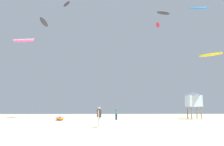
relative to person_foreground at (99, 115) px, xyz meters
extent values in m
plane|color=beige|center=(1.89, -6.14, -1.00)|extent=(120.00, 120.00, 0.00)
cylinder|color=silver|center=(0.03, 0.09, -0.58)|extent=(0.16, 0.16, 0.85)
cylinder|color=silver|center=(-0.03, -0.09, -0.58)|extent=(0.16, 0.16, 0.85)
cylinder|color=#2D2D33|center=(0.00, 0.00, 0.16)|extent=(0.39, 0.39, 0.63)
cylinder|color=tan|center=(0.07, 0.22, 0.14)|extent=(0.11, 0.11, 0.58)
cylinder|color=tan|center=(-0.07, -0.22, 0.14)|extent=(0.11, 0.11, 0.58)
sphere|color=tan|center=(0.00, 0.00, 0.60)|extent=(0.23, 0.23, 0.23)
cylinder|color=navy|center=(2.51, 13.81, -0.59)|extent=(0.15, 0.15, 0.82)
cylinder|color=navy|center=(2.65, 13.94, -0.59)|extent=(0.15, 0.15, 0.82)
cylinder|color=teal|center=(2.58, 13.87, 0.12)|extent=(0.37, 0.37, 0.61)
cylinder|color=#936B4C|center=(2.42, 13.72, 0.10)|extent=(0.11, 0.11, 0.56)
cylinder|color=#936B4C|center=(2.74, 14.02, 0.10)|extent=(0.11, 0.11, 0.56)
sphere|color=#936B4C|center=(2.58, 13.87, 0.55)|extent=(0.22, 0.22, 0.22)
ellipsoid|color=orange|center=(-5.50, 13.65, -0.78)|extent=(1.78, 4.21, 0.51)
cylinder|color=purple|center=(-5.50, 13.65, -0.59)|extent=(0.74, 3.74, 0.18)
cylinder|color=#8C704C|center=(15.48, 15.74, -0.05)|extent=(0.14, 0.14, 1.90)
cylinder|color=#8C704C|center=(15.48, 14.24, -0.05)|extent=(0.14, 0.14, 1.90)
cylinder|color=#8C704C|center=(13.98, 15.74, -0.05)|extent=(0.14, 0.14, 1.90)
cylinder|color=#8C704C|center=(13.98, 14.24, -0.05)|extent=(0.14, 0.14, 1.90)
cube|color=silver|center=(14.73, 14.99, 1.75)|extent=(2.00, 2.00, 1.70)
pyramid|color=slate|center=(14.73, 14.99, 2.87)|extent=(2.30, 2.30, 0.55)
ellipsoid|color=#2D2D33|center=(-7.76, 31.53, 25.17)|extent=(2.46, 3.40, 0.56)
cylinder|color=#E5598C|center=(-7.76, 31.53, 25.32)|extent=(1.60, 2.76, 0.15)
ellipsoid|color=yellow|center=(20.07, 18.95, 10.18)|extent=(3.90, 3.83, 0.69)
cylinder|color=yellow|center=(20.07, 18.95, 10.37)|extent=(2.92, 2.83, 0.19)
ellipsoid|color=#2D2D33|center=(-9.63, 18.67, 15.49)|extent=(1.40, 4.24, 0.81)
ellipsoid|color=red|center=(15.06, 35.07, 21.87)|extent=(1.88, 3.60, 0.67)
ellipsoid|color=blue|center=(17.07, 15.88, 17.60)|extent=(3.51, 1.69, 0.72)
ellipsoid|color=#2D2D33|center=(11.87, 19.59, 18.19)|extent=(2.86, 1.52, 0.51)
ellipsoid|color=#E5598C|center=(-13.31, 20.02, 12.53)|extent=(4.50, 1.99, 1.05)
cylinder|color=white|center=(-13.31, 20.02, 12.72)|extent=(3.97, 0.89, 0.19)
camera|label=1|loc=(-0.12, -19.57, 0.52)|focal=36.38mm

